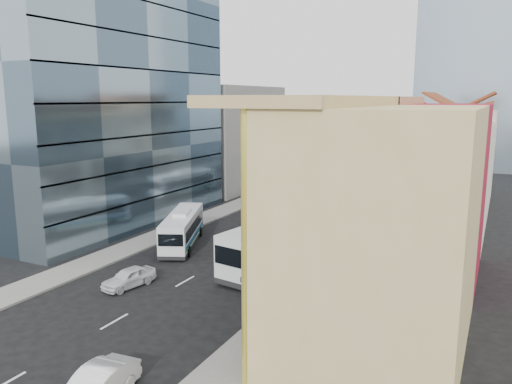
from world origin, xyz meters
The scene contains 14 objects.
ground centered at (0.00, 0.00, 0.00)m, with size 200.00×200.00×0.00m, color black.
sidewalk_right centered at (8.50, 22.00, 0.07)m, with size 3.00×90.00×0.15m, color slate.
sidewalk_left centered at (-8.50, 22.00, 0.07)m, with size 3.00×90.00×0.15m, color slate.
shophouse_tan centered at (14.00, 5.00, 6.00)m, with size 8.00×14.00×12.00m, color #D5BF7B.
shophouse_red centered at (14.00, 17.00, 6.00)m, with size 8.00×10.00×12.00m, color #A9132A.
shophouse_cream_near centered at (14.00, 26.50, 5.00)m, with size 8.00×9.00×10.00m, color white.
shophouse_cream_mid centered at (14.00, 35.50, 5.00)m, with size 8.00×9.00×10.00m, color white.
shophouse_cream_far centered at (14.00, 46.00, 5.50)m, with size 8.00×12.00×11.00m, color white.
office_tower centered at (-17.00, 19.00, 15.00)m, with size 12.00×26.00×30.00m, color #3C5060.
office_block_far centered at (-16.00, 42.00, 7.00)m, with size 10.00×18.00×14.00m, color gray.
bus_left_near centered at (-5.08, 15.11, 1.52)m, with size 2.22×9.48×3.04m, color silver, non-canonical shape.
bus_left_far centered at (-3.96, 34.26, 1.60)m, with size 2.34×9.98×3.20m, color white, non-canonical shape.
bus_right centered at (4.62, 13.86, 1.95)m, with size 2.85×12.19×3.91m, color silver, non-canonical shape.
sedan_left centered at (-2.77, 5.51, 0.65)m, with size 1.54×3.81×1.30m, color white.
Camera 1 is at (18.82, -19.01, 12.37)m, focal length 35.00 mm.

